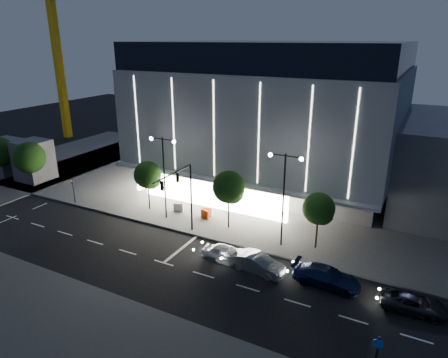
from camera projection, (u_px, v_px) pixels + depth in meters
ground at (155, 250)px, 36.69m from camera, size 160.00×160.00×0.00m
sidewalk_museum at (291, 180)px, 54.54m from camera, size 70.00×40.00×0.15m
sidewalk_near at (103, 355)px, 24.46m from camera, size 70.00×10.00×0.15m
sidewalk_west at (30, 171)px, 58.08m from camera, size 16.00×50.00×0.15m
museum at (276, 114)px, 50.93m from camera, size 30.00×25.80×18.00m
traffic_mast at (183, 189)px, 37.36m from camera, size 0.33×5.89×7.07m
street_lamp_west at (164, 166)px, 41.01m from camera, size 3.16×0.36×9.00m
street_lamp_east at (284, 187)px, 35.35m from camera, size 3.16×0.36×9.00m
ped_signal_far at (73, 188)px, 46.35m from camera, size 0.22×0.24×3.00m
tower_crane at (58, 25)px, 71.04m from camera, size 32.00×2.00×28.50m
tree_left at (148, 176)px, 43.81m from camera, size 3.02×3.02×5.72m
tree_mid at (229, 189)px, 39.35m from camera, size 3.25×3.25×6.15m
tree_right at (319, 210)px, 35.58m from camera, size 2.91×2.91×5.51m
car_lead at (227, 254)px, 34.44m from camera, size 4.52×1.89×1.53m
car_second at (257, 263)px, 33.01m from camera, size 4.88×2.13×1.56m
car_third at (326, 277)px, 31.23m from camera, size 5.32×2.22×1.54m
car_fourth at (414, 303)px, 28.29m from camera, size 4.65×2.41×1.25m
barrier_a at (179, 206)px, 44.53m from camera, size 1.12×0.57×1.00m
barrier_b at (178, 207)px, 44.26m from camera, size 1.13×0.55×1.00m
barrier_c at (205, 214)px, 42.51m from camera, size 1.13×0.55×1.00m
barrier_d at (207, 212)px, 43.18m from camera, size 1.12×0.41×1.00m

